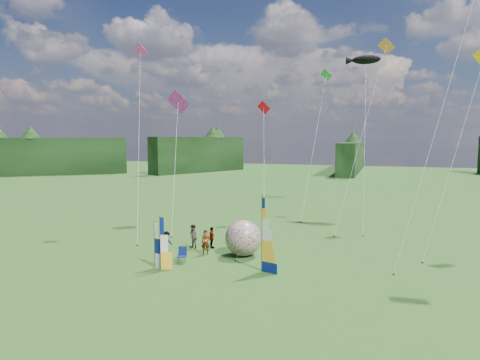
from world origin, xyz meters
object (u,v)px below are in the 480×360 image
(spectator_c, at_px, (166,243))
(spectator_b, at_px, (193,237))
(side_banner_far, at_px, (155,246))
(kite_whale, at_px, (365,128))
(spectator_d, at_px, (212,238))
(feather_banner_main, at_px, (262,235))
(camp_chair, at_px, (182,255))
(bol_inflatable, at_px, (243,238))
(spectator_a, at_px, (206,242))
(side_banner_left, at_px, (160,244))

(spectator_c, bearing_deg, spectator_b, -12.76)
(side_banner_far, distance_m, kite_whale, 24.23)
(spectator_d, bearing_deg, feather_banner_main, -169.10)
(side_banner_far, distance_m, spectator_d, 5.97)
(camp_chair, bearing_deg, spectator_b, 89.50)
(bol_inflatable, relative_size, spectator_a, 1.45)
(spectator_a, xyz_separation_m, spectator_b, (-1.54, 1.21, 0.03))
(spectator_b, xyz_separation_m, kite_whale, (11.46, 14.56, 8.30))
(bol_inflatable, distance_m, spectator_c, 5.51)
(side_banner_left, xyz_separation_m, camp_chair, (0.62, 1.73, -1.14))
(side_banner_far, relative_size, bol_inflatable, 1.15)
(side_banner_left, bearing_deg, spectator_c, 94.88)
(side_banner_left, relative_size, spectator_d, 2.09)
(spectator_b, bearing_deg, spectator_a, -10.55)
(kite_whale, bearing_deg, side_banner_left, -95.22)
(side_banner_far, relative_size, spectator_d, 1.80)
(feather_banner_main, relative_size, spectator_d, 2.88)
(side_banner_far, bearing_deg, feather_banner_main, 27.38)
(feather_banner_main, distance_m, spectator_d, 6.78)
(spectator_a, relative_size, spectator_b, 0.97)
(bol_inflatable, height_order, spectator_c, bol_inflatable)
(bol_inflatable, relative_size, kite_whale, 0.14)
(side_banner_left, height_order, spectator_a, side_banner_left)
(side_banner_left, relative_size, spectator_a, 1.92)
(spectator_a, relative_size, spectator_c, 1.06)
(spectator_b, bearing_deg, camp_chair, -48.75)
(spectator_c, xyz_separation_m, kite_whale, (12.62, 16.56, 8.38))
(side_banner_left, bearing_deg, bol_inflatable, 32.56)
(feather_banner_main, relative_size, side_banner_left, 1.38)
(side_banner_far, xyz_separation_m, camp_chair, (1.14, 1.52, -0.91))
(bol_inflatable, distance_m, kite_whale, 18.65)
(spectator_a, bearing_deg, spectator_b, 121.15)
(spectator_d, height_order, camp_chair, spectator_d)
(bol_inflatable, bearing_deg, camp_chair, -137.36)
(feather_banner_main, bearing_deg, side_banner_far, -151.39)
(side_banner_left, relative_size, kite_whale, 0.18)
(spectator_b, bearing_deg, spectator_d, 50.64)
(spectator_c, relative_size, spectator_d, 1.02)
(side_banner_left, xyz_separation_m, side_banner_far, (-0.53, 0.21, -0.23))
(side_banner_left, bearing_deg, kite_whale, 42.62)
(spectator_c, height_order, kite_whale, kite_whale)
(bol_inflatable, bearing_deg, kite_whale, 64.37)
(spectator_b, height_order, spectator_c, spectator_b)
(feather_banner_main, distance_m, side_banner_left, 6.38)
(side_banner_left, distance_m, spectator_c, 3.79)
(side_banner_far, xyz_separation_m, spectator_d, (1.53, 5.74, -0.65))
(feather_banner_main, xyz_separation_m, spectator_d, (-5.10, 4.21, -1.51))
(spectator_a, bearing_deg, kite_whale, 37.15)
(spectator_a, distance_m, spectator_d, 1.77)
(kite_whale, bearing_deg, spectator_b, -104.17)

